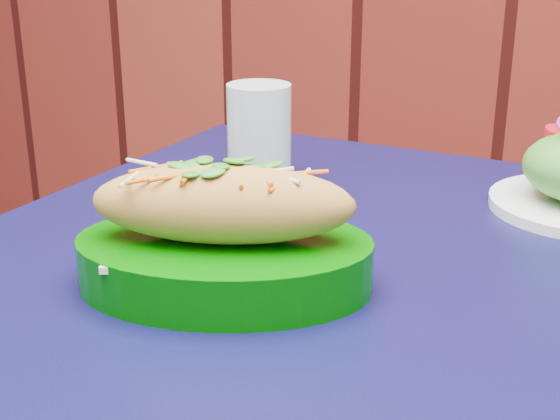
% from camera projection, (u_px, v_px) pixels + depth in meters
% --- Properties ---
extents(cafe_table, '(0.83, 0.83, 0.75)m').
position_uv_depth(cafe_table, '(358.00, 343.00, 0.77)').
color(cafe_table, black).
rests_on(cafe_table, ground).
extents(banh_mi_basket, '(0.30, 0.25, 0.12)m').
position_uv_depth(banh_mi_basket, '(224.00, 237.00, 0.67)').
color(banh_mi_basket, '#015701').
rests_on(banh_mi_basket, cafe_table).
extents(water_glass, '(0.08, 0.08, 0.12)m').
position_uv_depth(water_glass, '(259.00, 136.00, 0.93)').
color(water_glass, silver).
rests_on(water_glass, cafe_table).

